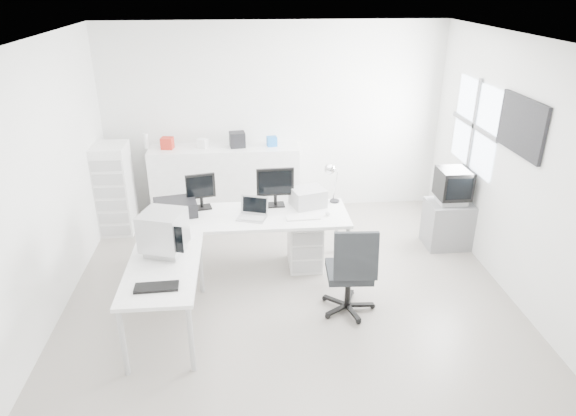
{
  "coord_description": "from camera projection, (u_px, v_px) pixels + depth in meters",
  "views": [
    {
      "loc": [
        -0.46,
        -4.95,
        3.34
      ],
      "look_at": [
        0.0,
        0.2,
        1.0
      ],
      "focal_mm": 32.0,
      "sensor_mm": 36.0,
      "label": 1
    }
  ],
  "objects": [
    {
      "name": "floor",
      "position": [
        290.0,
        294.0,
        5.91
      ],
      "size": [
        5.0,
        5.0,
        0.01
      ],
      "primitive_type": "cube",
      "color": "#B4ADA1",
      "rests_on": "ground"
    },
    {
      "name": "ceiling",
      "position": [
        290.0,
        40.0,
        4.75
      ],
      "size": [
        5.0,
        5.0,
        0.01
      ],
      "primitive_type": "cube",
      "color": "white",
      "rests_on": "back_wall"
    },
    {
      "name": "back_wall",
      "position": [
        274.0,
        120.0,
        7.6
      ],
      "size": [
        5.0,
        0.02,
        2.8
      ],
      "primitive_type": "cube",
      "color": "silver",
      "rests_on": "floor"
    },
    {
      "name": "left_wall",
      "position": [
        41.0,
        189.0,
        5.13
      ],
      "size": [
        0.02,
        5.0,
        2.8
      ],
      "primitive_type": "cube",
      "color": "silver",
      "rests_on": "floor"
    },
    {
      "name": "right_wall",
      "position": [
        520.0,
        173.0,
        5.53
      ],
      "size": [
        0.02,
        5.0,
        2.8
      ],
      "primitive_type": "cube",
      "color": "silver",
      "rests_on": "floor"
    },
    {
      "name": "window",
      "position": [
        475.0,
        126.0,
        6.54
      ],
      "size": [
        0.02,
        1.2,
        1.1
      ],
      "primitive_type": null,
      "color": "white",
      "rests_on": "right_wall"
    },
    {
      "name": "wall_picture",
      "position": [
        522.0,
        126.0,
        5.41
      ],
      "size": [
        0.04,
        0.9,
        0.6
      ],
      "primitive_type": null,
      "color": "black",
      "rests_on": "right_wall"
    },
    {
      "name": "main_desk",
      "position": [
        248.0,
        243.0,
        6.25
      ],
      "size": [
        2.4,
        0.8,
        0.75
      ],
      "primitive_type": null,
      "color": "white",
      "rests_on": "floor"
    },
    {
      "name": "side_desk",
      "position": [
        166.0,
        298.0,
        5.18
      ],
      "size": [
        0.7,
        1.4,
        0.75
      ],
      "primitive_type": null,
      "color": "white",
      "rests_on": "floor"
    },
    {
      "name": "drawer_pedestal",
      "position": [
        305.0,
        244.0,
        6.38
      ],
      "size": [
        0.4,
        0.5,
        0.6
      ],
      "primitive_type": "cube",
      "color": "white",
      "rests_on": "floor"
    },
    {
      "name": "inkjet_printer",
      "position": [
        175.0,
        208.0,
        6.08
      ],
      "size": [
        0.55,
        0.47,
        0.17
      ],
      "primitive_type": "cube",
      "rotation": [
        0.0,
        0.0,
        0.2
      ],
      "color": "black",
      "rests_on": "main_desk"
    },
    {
      "name": "lcd_monitor_small",
      "position": [
        201.0,
        191.0,
        6.19
      ],
      "size": [
        0.39,
        0.27,
        0.44
      ],
      "primitive_type": null,
      "rotation": [
        0.0,
        0.0,
        0.22
      ],
      "color": "black",
      "rests_on": "main_desk"
    },
    {
      "name": "lcd_monitor_large",
      "position": [
        275.0,
        188.0,
        6.25
      ],
      "size": [
        0.46,
        0.2,
        0.47
      ],
      "primitive_type": null,
      "rotation": [
        0.0,
        0.0,
        0.05
      ],
      "color": "black",
      "rests_on": "main_desk"
    },
    {
      "name": "laptop",
      "position": [
        252.0,
        209.0,
        5.96
      ],
      "size": [
        0.46,
        0.47,
        0.24
      ],
      "primitive_type": null,
      "rotation": [
        0.0,
        0.0,
        -0.32
      ],
      "color": "#B7B7BA",
      "rests_on": "main_desk"
    },
    {
      "name": "white_keyboard",
      "position": [
        303.0,
        218.0,
        6.01
      ],
      "size": [
        0.41,
        0.14,
        0.02
      ],
      "primitive_type": "cube",
      "rotation": [
        0.0,
        0.0,
        0.05
      ],
      "color": "white",
      "rests_on": "main_desk"
    },
    {
      "name": "white_mouse",
      "position": [
        328.0,
        213.0,
        6.07
      ],
      "size": [
        0.06,
        0.06,
        0.06
      ],
      "primitive_type": "sphere",
      "color": "white",
      "rests_on": "main_desk"
    },
    {
      "name": "laser_printer",
      "position": [
        308.0,
        197.0,
        6.31
      ],
      "size": [
        0.47,
        0.43,
        0.22
      ],
      "primitive_type": "cube",
      "rotation": [
        0.0,
        0.0,
        0.28
      ],
      "color": "#A8A8A8",
      "rests_on": "main_desk"
    },
    {
      "name": "desk_lamp",
      "position": [
        335.0,
        184.0,
        6.36
      ],
      "size": [
        0.19,
        0.19,
        0.47
      ],
      "primitive_type": null,
      "rotation": [
        0.0,
        0.0,
        0.21
      ],
      "color": "silver",
      "rests_on": "main_desk"
    },
    {
      "name": "crt_monitor",
      "position": [
        163.0,
        232.0,
        5.16
      ],
      "size": [
        0.53,
        0.53,
        0.49
      ],
      "primitive_type": null,
      "rotation": [
        0.0,
        0.0,
        -0.3
      ],
      "color": "#B7B7BA",
      "rests_on": "side_desk"
    },
    {
      "name": "black_keyboard",
      "position": [
        157.0,
        287.0,
        4.66
      ],
      "size": [
        0.4,
        0.17,
        0.03
      ],
      "primitive_type": "cube",
      "rotation": [
        0.0,
        0.0,
        0.04
      ],
      "color": "black",
      "rests_on": "side_desk"
    },
    {
      "name": "office_chair",
      "position": [
        349.0,
        268.0,
        5.43
      ],
      "size": [
        0.64,
        0.64,
        1.05
      ],
      "primitive_type": null,
      "rotation": [
        0.0,
        0.0,
        -0.06
      ],
      "color": "#292C2F",
      "rests_on": "floor"
    },
    {
      "name": "tv_cabinet",
      "position": [
        448.0,
        224.0,
        6.87
      ],
      "size": [
        0.58,
        0.47,
        0.63
      ],
      "primitive_type": "cube",
      "color": "slate",
      "rests_on": "floor"
    },
    {
      "name": "crt_tv",
      "position": [
        453.0,
        187.0,
        6.64
      ],
      "size": [
        0.5,
        0.48,
        0.45
      ],
      "primitive_type": null,
      "color": "black",
      "rests_on": "tv_cabinet"
    },
    {
      "name": "sideboard",
      "position": [
        226.0,
        182.0,
        7.66
      ],
      "size": [
        2.16,
        0.54,
        1.08
      ],
      "primitive_type": "cube",
      "color": "white",
      "rests_on": "floor"
    },
    {
      "name": "clutter_box_a",
      "position": [
        167.0,
        143.0,
        7.34
      ],
      "size": [
        0.19,
        0.17,
        0.16
      ],
      "primitive_type": "cube",
      "rotation": [
        0.0,
        0.0,
        -0.17
      ],
      "color": "#B32519",
      "rests_on": "sideboard"
    },
    {
      "name": "clutter_box_b",
      "position": [
        203.0,
        143.0,
        7.38
      ],
      "size": [
        0.17,
        0.16,
        0.13
      ],
      "primitive_type": "cube",
      "rotation": [
        0.0,
        0.0,
        -0.43
      ],
      "color": "white",
      "rests_on": "sideboard"
    },
    {
      "name": "clutter_box_c",
      "position": [
        237.0,
        140.0,
        7.4
      ],
      "size": [
        0.24,
        0.22,
        0.22
      ],
      "primitive_type": "cube",
      "rotation": [
        0.0,
        0.0,
        0.12
      ],
      "color": "black",
      "rests_on": "sideboard"
    },
    {
      "name": "clutter_box_d",
      "position": [
        272.0,
        141.0,
        7.46
      ],
      "size": [
        0.16,
        0.14,
        0.14
      ],
      "primitive_type": "cube",
      "rotation": [
        0.0,
        0.0,
        0.17
      ],
      "color": "blue",
      "rests_on": "sideboard"
    },
    {
      "name": "clutter_bottle",
      "position": [
        146.0,
        141.0,
        7.34
      ],
      "size": [
        0.07,
        0.07,
        0.22
      ],
      "primitive_type": "cylinder",
      "color": "white",
      "rests_on": "sideboard"
    },
    {
      "name": "filing_cabinet",
      "position": [
        115.0,
        189.0,
        7.15
      ],
      "size": [
        0.45,
        0.53,
        1.27
      ],
      "primitive_type": "cube",
      "color": "white",
      "rests_on": "floor"
    }
  ]
}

